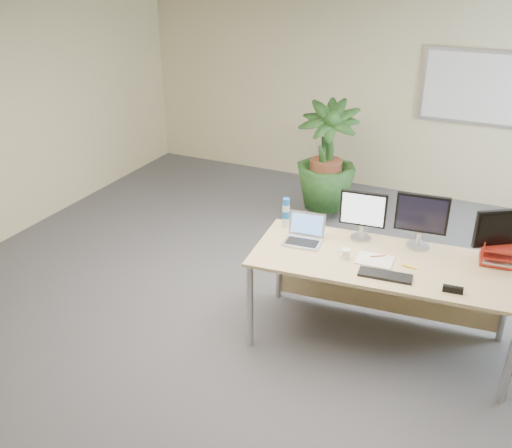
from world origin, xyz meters
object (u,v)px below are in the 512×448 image
at_px(desk, 384,272).
at_px(monitor_left, 363,213).
at_px(floor_plant, 326,161).
at_px(monitor_right, 421,218).
at_px(laptop, 304,235).

distance_m(desk, monitor_left, 0.54).
xyz_separation_m(floor_plant, monitor_left, (0.99, -2.01, 0.33)).
bearing_deg(monitor_right, laptop, -161.92).
bearing_deg(laptop, monitor_left, 28.83).
height_order(desk, laptop, laptop).
relative_size(floor_plant, laptop, 4.34).
distance_m(monitor_right, laptop, 0.99).
bearing_deg(monitor_left, laptop, -151.17).
bearing_deg(floor_plant, laptop, -76.22).
xyz_separation_m(desk, floor_plant, (-1.26, 2.19, 0.10)).
height_order(monitor_left, laptop, monitor_left).
relative_size(desk, monitor_left, 5.03).
bearing_deg(laptop, desk, 5.74).
distance_m(floor_plant, laptop, 2.33).
xyz_separation_m(monitor_left, laptop, (-0.44, -0.24, -0.20)).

